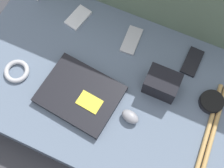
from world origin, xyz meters
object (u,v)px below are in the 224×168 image
object	(u,v)px
phone_silver	(132,40)
camera_pouch	(162,83)
speaker_puck	(211,102)
phone_small	(78,18)
phone_black	(192,62)
computer_mouse	(130,117)
laptop	(80,94)

from	to	relation	value
phone_silver	camera_pouch	bearing A→B (deg)	-41.62
speaker_puck	phone_small	size ratio (longest dim) A/B	0.76
phone_black	camera_pouch	xyz separation A→B (m)	(-0.08, -0.15, 0.04)
computer_mouse	speaker_puck	distance (m)	0.32
phone_silver	camera_pouch	distance (m)	0.24
laptop	phone_silver	world-z (taller)	laptop
computer_mouse	speaker_puck	world-z (taller)	computer_mouse
laptop	computer_mouse	xyz separation A→B (m)	(0.21, -0.00, 0.01)
speaker_puck	phone_black	world-z (taller)	speaker_puck
laptop	phone_black	distance (m)	0.47
speaker_puck	phone_small	xyz separation A→B (m)	(-0.63, 0.13, -0.01)
speaker_puck	phone_silver	distance (m)	0.40
computer_mouse	laptop	bearing A→B (deg)	-168.23
computer_mouse	phone_silver	world-z (taller)	computer_mouse
phone_silver	laptop	bearing A→B (deg)	-109.16
phone_silver	phone_black	world-z (taller)	phone_black
phone_small	speaker_puck	bearing A→B (deg)	0.36
speaker_puck	phone_silver	xyz separation A→B (m)	(-0.38, 0.12, -0.01)
laptop	speaker_puck	world-z (taller)	same
speaker_puck	phone_small	world-z (taller)	speaker_puck
phone_silver	speaker_puck	bearing A→B (deg)	-21.52
phone_black	phone_small	size ratio (longest dim) A/B	1.01
phone_silver	phone_small	distance (m)	0.25
speaker_puck	phone_black	distance (m)	0.18
computer_mouse	phone_small	xyz separation A→B (m)	(-0.38, 0.31, -0.01)
speaker_puck	phone_silver	size ratio (longest dim) A/B	0.71
computer_mouse	camera_pouch	size ratio (longest dim) A/B	0.62
laptop	camera_pouch	xyz separation A→B (m)	(0.27, 0.16, 0.03)
laptop	phone_small	distance (m)	0.35
phone_black	phone_small	world-z (taller)	phone_black
speaker_puck	phone_small	bearing A→B (deg)	168.33
phone_black	phone_small	bearing A→B (deg)	-177.86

